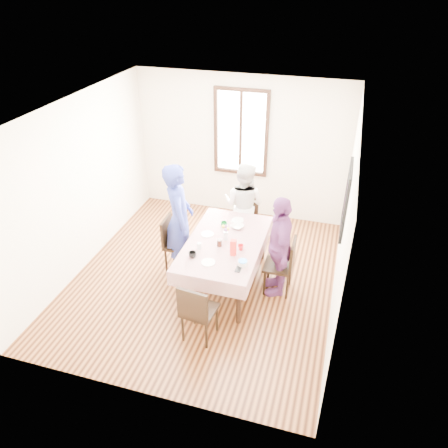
% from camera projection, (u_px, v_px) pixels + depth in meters
% --- Properties ---
extents(ground, '(4.50, 4.50, 0.00)m').
position_uv_depth(ground, '(204.00, 277.00, 6.86)').
color(ground, black).
rests_on(ground, ground).
extents(back_wall, '(4.00, 0.00, 4.00)m').
position_uv_depth(back_wall, '(241.00, 148.00, 8.00)').
color(back_wall, '#EEE2C6').
rests_on(back_wall, ground).
extents(right_wall, '(0.00, 4.50, 4.50)m').
position_uv_depth(right_wall, '(345.00, 224.00, 5.68)').
color(right_wall, '#EEE2C6').
rests_on(right_wall, ground).
extents(window_frame, '(1.02, 0.06, 1.62)m').
position_uv_depth(window_frame, '(241.00, 133.00, 7.83)').
color(window_frame, black).
rests_on(window_frame, back_wall).
extents(window_pane, '(0.90, 0.02, 1.50)m').
position_uv_depth(window_pane, '(241.00, 133.00, 7.84)').
color(window_pane, white).
rests_on(window_pane, back_wall).
extents(art_poster, '(0.04, 0.76, 0.96)m').
position_uv_depth(art_poster, '(346.00, 200.00, 5.83)').
color(art_poster, red).
rests_on(art_poster, right_wall).
extents(dining_table, '(0.98, 1.71, 0.75)m').
position_uv_depth(dining_table, '(225.00, 263.00, 6.57)').
color(dining_table, black).
rests_on(dining_table, ground).
extents(tablecloth, '(1.10, 1.83, 0.01)m').
position_uv_depth(tablecloth, '(225.00, 242.00, 6.37)').
color(tablecloth, '#5A060F').
rests_on(tablecloth, dining_table).
extents(chair_left, '(0.44, 0.44, 0.91)m').
position_uv_depth(chair_left, '(179.00, 244.00, 6.86)').
color(chair_left, black).
rests_on(chair_left, ground).
extents(chair_right, '(0.42, 0.42, 0.91)m').
position_uv_depth(chair_right, '(279.00, 266.00, 6.38)').
color(chair_right, black).
rests_on(chair_right, ground).
extents(chair_far, '(0.42, 0.42, 0.91)m').
position_uv_depth(chair_far, '(244.00, 220.00, 7.49)').
color(chair_far, black).
rests_on(chair_far, ground).
extents(chair_near, '(0.46, 0.46, 0.91)m').
position_uv_depth(chair_near, '(200.00, 310.00, 5.56)').
color(chair_near, black).
rests_on(chair_near, ground).
extents(person_left, '(0.68, 0.79, 1.85)m').
position_uv_depth(person_left, '(178.00, 219.00, 6.61)').
color(person_left, navy).
rests_on(person_left, ground).
extents(person_far, '(0.85, 0.72, 1.53)m').
position_uv_depth(person_far, '(244.00, 205.00, 7.31)').
color(person_far, beige).
rests_on(person_far, ground).
extents(person_right, '(0.66, 1.01, 1.60)m').
position_uv_depth(person_right, '(279.00, 246.00, 6.20)').
color(person_right, '#672F68').
rests_on(person_right, ground).
extents(mug_black, '(0.14, 0.14, 0.09)m').
position_uv_depth(mug_black, '(192.00, 255.00, 6.01)').
color(mug_black, black).
rests_on(mug_black, tablecloth).
extents(mug_flag, '(0.11, 0.11, 0.08)m').
position_uv_depth(mug_flag, '(241.00, 247.00, 6.17)').
color(mug_flag, red).
rests_on(mug_flag, tablecloth).
extents(mug_green, '(0.12, 0.12, 0.08)m').
position_uv_depth(mug_green, '(224.00, 224.00, 6.72)').
color(mug_green, '#0C7226').
rests_on(mug_green, tablecloth).
extents(serving_bowl, '(0.26, 0.26, 0.05)m').
position_uv_depth(serving_bowl, '(237.00, 227.00, 6.69)').
color(serving_bowl, white).
rests_on(serving_bowl, tablecloth).
extents(juice_carton, '(0.08, 0.08, 0.24)m').
position_uv_depth(juice_carton, '(233.00, 248.00, 6.02)').
color(juice_carton, red).
rests_on(juice_carton, tablecloth).
extents(butter_tub, '(0.13, 0.13, 0.07)m').
position_uv_depth(butter_tub, '(243.00, 263.00, 5.86)').
color(butter_tub, white).
rests_on(butter_tub, tablecloth).
extents(jam_jar, '(0.07, 0.07, 0.10)m').
position_uv_depth(jam_jar, '(219.00, 243.00, 6.25)').
color(jam_jar, black).
rests_on(jam_jar, tablecloth).
extents(drinking_glass, '(0.07, 0.07, 0.09)m').
position_uv_depth(drinking_glass, '(199.00, 246.00, 6.19)').
color(drinking_glass, silver).
rests_on(drinking_glass, tablecloth).
extents(smartphone, '(0.07, 0.15, 0.01)m').
position_uv_depth(smartphone, '(238.00, 269.00, 5.79)').
color(smartphone, black).
rests_on(smartphone, tablecloth).
extents(flower_vase, '(0.07, 0.07, 0.13)m').
position_uv_depth(flower_vase, '(226.00, 236.00, 6.38)').
color(flower_vase, silver).
rests_on(flower_vase, tablecloth).
extents(plate_left, '(0.20, 0.20, 0.01)m').
position_uv_depth(plate_left, '(207.00, 234.00, 6.54)').
color(plate_left, white).
rests_on(plate_left, tablecloth).
extents(plate_far, '(0.20, 0.20, 0.01)m').
position_uv_depth(plate_far, '(238.00, 220.00, 6.89)').
color(plate_far, white).
rests_on(plate_far, tablecloth).
extents(plate_near, '(0.20, 0.20, 0.01)m').
position_uv_depth(plate_near, '(208.00, 262.00, 5.92)').
color(plate_near, white).
rests_on(plate_near, tablecloth).
extents(butter_lid, '(0.12, 0.12, 0.01)m').
position_uv_depth(butter_lid, '(243.00, 261.00, 5.84)').
color(butter_lid, blue).
rests_on(butter_lid, butter_tub).
extents(flower_bunch, '(0.09, 0.09, 0.10)m').
position_uv_depth(flower_bunch, '(226.00, 229.00, 6.32)').
color(flower_bunch, yellow).
rests_on(flower_bunch, flower_vase).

